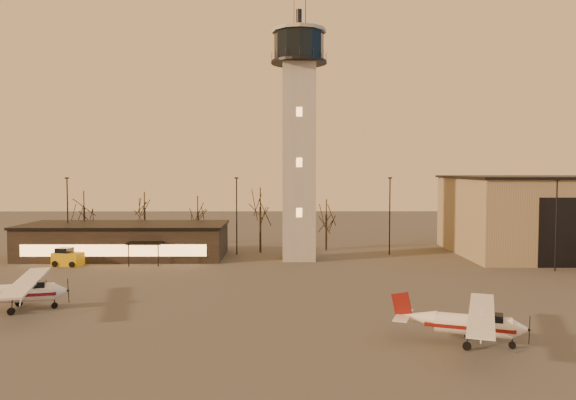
{
  "coord_description": "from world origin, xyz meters",
  "views": [
    {
      "loc": [
        -1.8,
        -38.92,
        11.19
      ],
      "look_at": [
        -1.45,
        13.0,
        8.33
      ],
      "focal_mm": 35.0,
      "sensor_mm": 36.0,
      "label": 1
    }
  ],
  "objects": [
    {
      "name": "cessna_rear",
      "position": [
        -22.63,
        5.12,
        1.17
      ],
      "size": [
        9.88,
        12.33,
        3.41
      ],
      "rotation": [
        0.0,
        0.0,
        0.24
      ],
      "color": "white",
      "rests_on": "ground"
    },
    {
      "name": "light_poles",
      "position": [
        0.5,
        31.0,
        5.41
      ],
      "size": [
        58.5,
        12.25,
        10.14
      ],
      "color": "black",
      "rests_on": "ground"
    },
    {
      "name": "tree_row",
      "position": [
        -13.7,
        39.16,
        5.94
      ],
      "size": [
        37.2,
        9.2,
        8.8
      ],
      "color": "black",
      "rests_on": "ground"
    },
    {
      "name": "cessna_front",
      "position": [
        10.34,
        -3.86,
        1.06
      ],
      "size": [
        9.07,
        11.07,
        3.11
      ],
      "rotation": [
        0.0,
        0.0,
        -0.35
      ],
      "color": "silver",
      "rests_on": "ground"
    },
    {
      "name": "control_tower",
      "position": [
        0.0,
        30.0,
        16.33
      ],
      "size": [
        6.8,
        6.8,
        32.6
      ],
      "color": "#999791",
      "rests_on": "ground"
    },
    {
      "name": "hangar",
      "position": [
        36.0,
        33.98,
        5.15
      ],
      "size": [
        30.6,
        20.6,
        10.3
      ],
      "color": "#968362",
      "rests_on": "ground"
    },
    {
      "name": "terminal",
      "position": [
        -21.99,
        31.98,
        2.16
      ],
      "size": [
        25.4,
        12.2,
        4.3
      ],
      "color": "black",
      "rests_on": "ground"
    },
    {
      "name": "ground",
      "position": [
        0.0,
        0.0,
        0.0
      ],
      "size": [
        220.0,
        220.0,
        0.0
      ],
      "primitive_type": "plane",
      "color": "#403E3B",
      "rests_on": "ground"
    },
    {
      "name": "service_cart",
      "position": [
        -26.98,
        25.82,
        0.79
      ],
      "size": [
        3.57,
        2.65,
        2.08
      ],
      "rotation": [
        0.0,
        0.0,
        -0.21
      ],
      "color": "#C3980B",
      "rests_on": "ground"
    }
  ]
}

